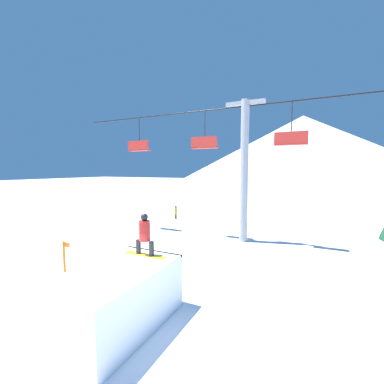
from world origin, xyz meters
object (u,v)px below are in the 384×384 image
at_px(snowboarder, 145,235).
at_px(trail_marker, 64,258).
at_px(snow_ramp, 118,297).
at_px(distant_skier, 176,212).

relative_size(snowboarder, trail_marker, 0.96).
distance_m(snow_ramp, distant_skier, 15.99).
xyz_separation_m(snow_ramp, trail_marker, (-4.28, 1.56, -0.02)).
bearing_deg(distant_skier, trail_marker, -80.72).
xyz_separation_m(snowboarder, trail_marker, (-4.31, 0.29, -1.57)).
distance_m(snowboarder, distant_skier, 14.95).
bearing_deg(trail_marker, distant_skier, 99.28).
height_order(snowboarder, trail_marker, snowboarder).
bearing_deg(snowboarder, trail_marker, 176.13).
height_order(trail_marker, distant_skier, trail_marker).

